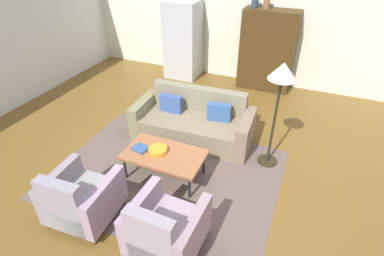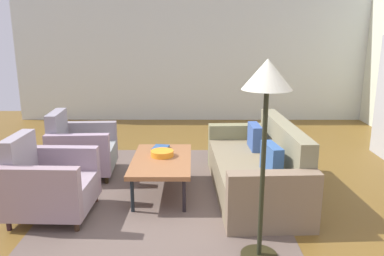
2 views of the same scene
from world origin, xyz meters
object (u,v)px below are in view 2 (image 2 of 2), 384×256
object	(u,v)px
coffee_table	(162,162)
book_stack	(161,148)
armchair_left	(79,151)
fruit_bowl	(162,153)
couch	(260,170)
floor_lamp	(266,94)
armchair_right	(47,185)

from	to	relation	value
coffee_table	book_stack	xyz separation A→B (m)	(-0.38, -0.04, 0.05)
armchair_left	book_stack	xyz separation A→B (m)	(0.22, 1.13, 0.10)
coffee_table	fruit_bowl	distance (m)	0.12
coffee_table	armchair_left	distance (m)	1.31
couch	floor_lamp	size ratio (longest dim) A/B	1.25
couch	armchair_left	distance (m)	2.43
book_stack	floor_lamp	xyz separation A→B (m)	(1.78, 0.99, 1.00)
coffee_table	armchair_left	bearing A→B (deg)	-117.08
floor_lamp	armchair_left	bearing A→B (deg)	-133.30
armchair_left	fruit_bowl	bearing A→B (deg)	63.77
couch	coffee_table	size ratio (longest dim) A/B	1.78
book_stack	floor_lamp	size ratio (longest dim) A/B	0.15
armchair_right	fruit_bowl	xyz separation A→B (m)	(-0.70, 1.17, 0.12)
armchair_left	armchair_right	size ratio (longest dim) A/B	1.00
coffee_table	couch	bearing A→B (deg)	90.21
couch	armchair_right	size ratio (longest dim) A/B	2.43
book_stack	fruit_bowl	bearing A→B (deg)	8.41
armchair_left	coffee_table	bearing A→B (deg)	59.75
armchair_right	floor_lamp	xyz separation A→B (m)	(0.80, 2.12, 1.10)
fruit_bowl	book_stack	size ratio (longest dim) A/B	1.07
armchair_right	floor_lamp	size ratio (longest dim) A/B	0.51
fruit_bowl	book_stack	world-z (taller)	fruit_bowl
armchair_left	armchair_right	xyz separation A→B (m)	(1.19, -0.00, 0.00)
floor_lamp	armchair_right	bearing A→B (deg)	-110.75
couch	book_stack	world-z (taller)	couch
couch	floor_lamp	world-z (taller)	floor_lamp
armchair_right	coffee_table	bearing A→B (deg)	118.95
floor_lamp	book_stack	bearing A→B (deg)	-150.79
book_stack	floor_lamp	bearing A→B (deg)	29.21
coffee_table	armchair_right	xyz separation A→B (m)	(0.60, -1.17, -0.05)
armchair_right	floor_lamp	bearing A→B (deg)	71.05
couch	floor_lamp	bearing A→B (deg)	167.74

